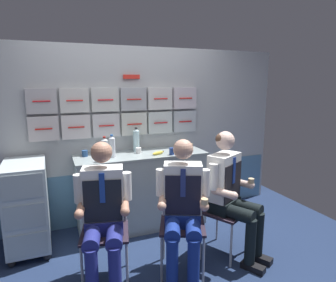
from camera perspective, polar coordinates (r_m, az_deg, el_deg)
ground at (r=2.92m, az=0.21°, el=-25.42°), size 4.80×4.80×0.04m
galley_bulkhead at (r=3.71m, az=-7.96°, el=0.88°), size 4.20×0.14×2.15m
galley_counter at (r=3.63m, az=-5.08°, el=-9.34°), size 1.53×0.53×0.90m
service_trolley at (r=3.41m, az=-25.49°, el=-10.92°), size 0.40×0.65×0.94m
folding_chair_left at (r=2.77m, az=-12.02°, el=-14.39°), size 0.48×0.48×0.86m
crew_member_left at (r=2.56m, az=-12.36°, el=-12.94°), size 0.49×0.63×1.25m
folding_chair_right at (r=2.84m, az=2.78°, el=-13.52°), size 0.53×0.53×0.86m
crew_member_right at (r=2.63m, az=2.88°, el=-12.12°), size 0.54×0.65×1.24m
folding_chair_by_counter at (r=3.12m, az=9.27°, el=-11.30°), size 0.54×0.54×0.86m
crew_member_by_counter at (r=2.99m, az=12.10°, el=-9.10°), size 0.57×0.67×1.26m
water_bottle_tall at (r=3.20m, az=-12.08°, el=-1.59°), size 0.07×0.07×0.27m
water_bottle_blue_cap at (r=3.60m, az=-6.13°, el=0.19°), size 0.07×0.07×0.29m
sparkling_bottle_green at (r=3.35m, az=-10.72°, el=-1.07°), size 0.07×0.07×0.26m
coffee_cup_spare at (r=3.71m, az=4.30°, el=-1.01°), size 0.06×0.06×0.07m
paper_cup_tan at (r=3.52m, az=-5.70°, el=-1.77°), size 0.06×0.06×0.07m
paper_cup_blue at (r=3.43m, az=0.73°, el=-1.95°), size 0.06×0.06×0.08m
espresso_cup_small at (r=3.47m, az=-15.72°, el=-2.28°), size 0.06×0.06×0.07m
snack_banana at (r=3.44m, az=-1.91°, el=-2.29°), size 0.17×0.10×0.04m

